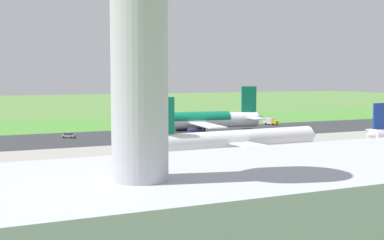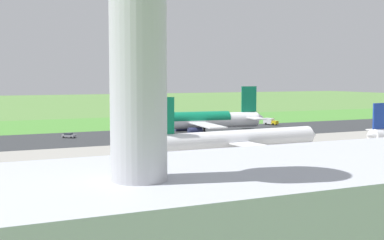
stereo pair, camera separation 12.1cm
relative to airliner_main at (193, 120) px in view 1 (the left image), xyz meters
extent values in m
plane|color=#547F3D|center=(5.85, -0.04, -4.35)|extent=(800.00, 800.00, 0.00)
cube|color=#2D3033|center=(5.85, -0.04, -4.32)|extent=(600.00, 38.98, 0.06)
cube|color=gray|center=(5.85, 49.91, -4.33)|extent=(440.00, 110.00, 0.05)
cube|color=#478534|center=(5.85, -38.48, -4.33)|extent=(600.00, 80.00, 0.04)
cylinder|color=white|center=(0.38, -0.04, -0.15)|extent=(48.28, 10.56, 5.20)
cone|color=white|center=(25.72, -2.91, -0.15)|extent=(3.54, 5.25, 4.94)
cone|color=white|center=(-24.66, 2.79, 0.45)|extent=(3.97, 4.79, 4.42)
cube|color=#0C724C|center=(-20.61, 2.33, 6.95)|extent=(5.62, 1.13, 9.00)
cube|color=white|center=(-19.99, 7.80, 0.65)|extent=(4.99, 9.39, 0.36)
cube|color=white|center=(-21.23, -3.13, 0.65)|extent=(4.99, 9.39, 0.36)
cube|color=white|center=(0.62, 11.00, -0.55)|extent=(8.43, 22.53, 0.35)
cube|color=white|center=(-1.85, -10.86, -0.55)|extent=(8.43, 22.53, 0.35)
cylinder|color=#23284C|center=(2.71, 7.24, -3.03)|extent=(4.79, 3.29, 2.80)
cylinder|color=#23284C|center=(1.02, -7.66, -3.03)|extent=(4.79, 3.29, 2.80)
cylinder|color=black|center=(18.50, -2.09, -2.64)|extent=(0.70, 0.70, 3.42)
cylinder|color=black|center=(-2.15, 4.27, -2.64)|extent=(0.70, 0.70, 3.42)
cylinder|color=black|center=(-3.05, -3.68, -2.64)|extent=(0.70, 0.70, 3.42)
cylinder|color=#0C724C|center=(0.38, -0.04, 0.37)|extent=(26.82, 8.16, 5.23)
cone|color=white|center=(-25.66, 55.58, -0.66)|extent=(2.88, 3.55, 3.40)
cube|color=#19389E|center=(-28.80, 55.40, 4.35)|extent=(4.33, 0.63, 6.93)
cylinder|color=white|center=(12.25, 50.78, -0.47)|extent=(44.62, 7.15, 4.81)
cone|color=white|center=(-11.32, 49.54, -0.47)|extent=(3.01, 4.71, 4.57)
cone|color=white|center=(35.55, 52.02, 0.09)|extent=(3.45, 4.26, 4.09)
cube|color=#0C724C|center=(31.78, 51.82, 6.11)|extent=(5.20, 0.74, 8.33)
cube|color=white|center=(13.72, 40.66, -0.84)|extent=(6.62, 20.63, 0.32)
cube|color=white|center=(12.64, 61.00, -0.84)|extent=(6.62, 20.63, 0.32)
cylinder|color=black|center=(12.25, 50.78, -3.61)|extent=(0.74, 0.74, 1.48)
cylinder|color=#B2B2B7|center=(62.31, 122.17, 15.81)|extent=(4.40, 4.40, 18.00)
cube|color=gold|center=(-41.58, -12.40, -3.25)|extent=(2.87, 2.87, 1.30)
cube|color=silver|center=(-40.53, -14.99, -2.80)|extent=(3.56, 4.39, 2.20)
cylinder|color=black|center=(-42.51, -12.77, -3.90)|extent=(0.62, 0.95, 0.90)
cylinder|color=black|center=(-40.66, -12.02, -3.90)|extent=(0.62, 0.95, 0.90)
cylinder|color=black|center=(-41.23, -15.92, -3.90)|extent=(0.62, 0.95, 0.90)
cylinder|color=black|center=(-39.38, -15.17, -3.90)|extent=(0.62, 0.95, 0.90)
cube|color=gray|center=(41.35, -3.54, -3.66)|extent=(4.27, 4.22, 0.75)
cube|color=#2D333D|center=(41.49, -3.68, -3.01)|extent=(2.76, 2.75, 0.55)
cylinder|color=black|center=(39.75, -3.17, -4.03)|extent=(0.61, 0.60, 0.64)
cylinder|color=black|center=(40.94, -1.96, -4.03)|extent=(0.61, 0.60, 0.64)
cylinder|color=black|center=(41.76, -5.13, -4.03)|extent=(0.61, 0.60, 0.64)
cylinder|color=black|center=(42.95, -3.91, -4.03)|extent=(0.61, 0.60, 0.64)
cylinder|color=slate|center=(-16.17, -39.44, -3.37)|extent=(0.10, 0.10, 1.97)
cube|color=red|center=(-16.17, -39.46, -2.09)|extent=(0.60, 0.04, 0.60)
cone|color=orange|center=(-10.70, -37.49, -4.08)|extent=(0.40, 0.40, 0.55)
camera|label=1|loc=(75.79, 160.31, 14.86)|focal=49.05mm
camera|label=2|loc=(75.68, 160.36, 14.86)|focal=49.05mm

